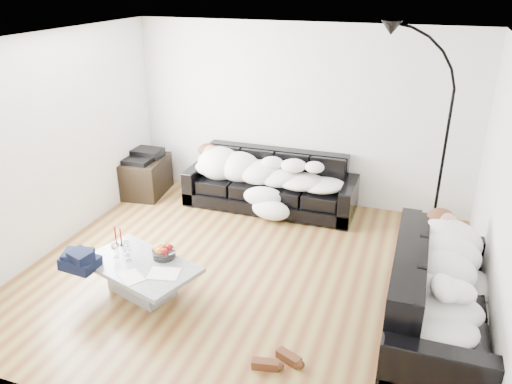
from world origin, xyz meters
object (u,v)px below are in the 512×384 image
(wine_glass_a, at_px, (127,248))
(candle_right, at_px, (121,237))
(stereo, at_px, (144,155))
(sofa_back, at_px, (270,182))
(av_cabinet, at_px, (146,176))
(wine_glass_c, at_px, (128,253))
(sleeper_right, at_px, (444,275))
(sleeper_back, at_px, (269,168))
(wine_glass_b, at_px, (115,250))
(floor_lamp, at_px, (445,148))
(shoes, at_px, (276,361))
(coffee_table, at_px, (142,278))
(candle_left, at_px, (116,236))
(fruit_bowl, at_px, (164,251))
(sofa_right, at_px, (441,294))

(wine_glass_a, height_order, candle_right, candle_right)
(stereo, bearing_deg, sofa_back, 3.28)
(sofa_back, distance_m, wine_glass_a, 2.57)
(av_cabinet, bearing_deg, wine_glass_c, -70.61)
(sofa_back, distance_m, candle_right, 2.49)
(sofa_back, distance_m, sleeper_right, 3.21)
(sleeper_back, relative_size, wine_glass_b, 12.16)
(wine_glass_b, height_order, floor_lamp, floor_lamp)
(candle_right, bearing_deg, wine_glass_a, -42.91)
(shoes, distance_m, floor_lamp, 3.54)
(sleeper_back, height_order, floor_lamp, floor_lamp)
(coffee_table, height_order, candle_left, candle_left)
(candle_left, bearing_deg, candle_right, 14.33)
(sleeper_right, height_order, candle_right, sleeper_right)
(fruit_bowl, bearing_deg, candle_left, 175.06)
(fruit_bowl, bearing_deg, stereo, 124.94)
(coffee_table, relative_size, av_cabinet, 1.49)
(wine_glass_b, bearing_deg, stereo, 113.36)
(sleeper_right, distance_m, shoes, 1.73)
(fruit_bowl, relative_size, floor_lamp, 0.11)
(sofa_back, relative_size, sleeper_back, 1.18)
(sofa_back, xyz_separation_m, av_cabinet, (-1.99, -0.15, -0.12))
(sleeper_back, xyz_separation_m, wine_glass_a, (-0.87, -2.37, -0.18))
(sofa_back, height_order, floor_lamp, floor_lamp)
(candle_left, relative_size, av_cabinet, 0.29)
(sleeper_back, xyz_separation_m, coffee_table, (-0.65, -2.47, -0.45))
(wine_glass_a, distance_m, floor_lamp, 4.06)
(stereo, xyz_separation_m, floor_lamp, (4.29, 0.16, 0.54))
(wine_glass_c, xyz_separation_m, av_cabinet, (-1.19, 2.36, -0.17))
(wine_glass_a, relative_size, shoes, 0.45)
(sofa_right, xyz_separation_m, coffee_table, (-3.02, -0.37, -0.25))
(candle_left, xyz_separation_m, stereo, (-0.88, 2.12, 0.15))
(coffee_table, distance_m, stereo, 2.76)
(fruit_bowl, bearing_deg, coffee_table, -131.79)
(av_cabinet, xyz_separation_m, stereo, (0.00, 0.00, 0.35))
(floor_lamp, bearing_deg, av_cabinet, 165.73)
(sofa_right, distance_m, candle_left, 3.48)
(wine_glass_a, height_order, candle_left, candle_left)
(wine_glass_a, height_order, shoes, wine_glass_a)
(fruit_bowl, xyz_separation_m, floor_lamp, (2.77, 2.33, 0.74))
(wine_glass_b, bearing_deg, floor_lamp, 37.30)
(sleeper_right, xyz_separation_m, stereo, (-4.36, 2.01, -0.01))
(floor_lamp, bearing_deg, wine_glass_c, -157.25)
(candle_left, relative_size, floor_lamp, 0.10)
(coffee_table, height_order, av_cabinet, av_cabinet)
(sleeper_back, bearing_deg, shoes, -71.02)
(candle_left, bearing_deg, floor_lamp, 33.72)
(coffee_table, relative_size, wine_glass_b, 7.17)
(candle_right, relative_size, stereo, 0.49)
(candle_right, bearing_deg, shoes, -22.12)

